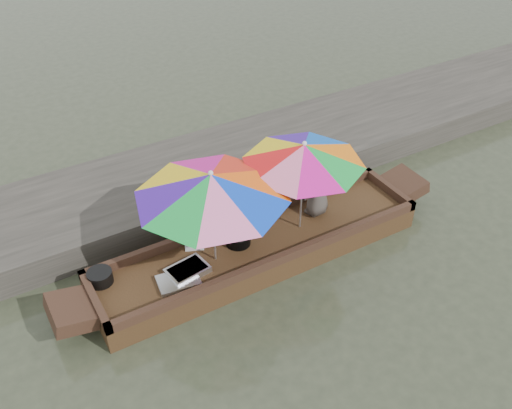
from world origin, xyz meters
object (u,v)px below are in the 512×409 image
charcoal_grill (238,239)px  vendor (318,183)px  boat_hull (259,250)px  umbrella_stern (302,186)px  tray_scallop (178,281)px  umbrella_bow (213,217)px  cooking_pot (100,277)px  supply_bag (194,239)px  tray_crayfish (188,271)px

charcoal_grill → vendor: 1.54m
boat_hull → umbrella_stern: 1.20m
tray_scallop → charcoal_grill: 1.17m
vendor → umbrella_stern: bearing=0.7°
vendor → umbrella_bow: bearing=-16.6°
boat_hull → cooking_pot: cooking_pot is taller
vendor → supply_bag: bearing=-28.4°
charcoal_grill → supply_bag: bearing=155.5°
supply_bag → umbrella_bow: size_ratio=0.13×
boat_hull → tray_crayfish: size_ratio=9.03×
boat_hull → supply_bag: supply_bag is taller
vendor → umbrella_bow: umbrella_bow is taller
tray_scallop → charcoal_grill: size_ratio=1.51×
tray_crayfish → supply_bag: bearing=55.3°
tray_scallop → tray_crayfish: bearing=30.1°
tray_crayfish → umbrella_stern: bearing=1.9°
umbrella_bow → umbrella_stern: bearing=0.0°
supply_bag → vendor: vendor is taller
tray_crayfish → umbrella_bow: umbrella_bow is taller
cooking_pot → supply_bag: bearing=1.2°
boat_hull → charcoal_grill: 0.42m
cooking_pot → charcoal_grill: cooking_pot is taller
tray_crayfish → cooking_pot: bearing=158.3°
tray_crayfish → umbrella_bow: size_ratio=0.27×
cooking_pot → tray_crayfish: size_ratio=0.61×
boat_hull → umbrella_stern: bearing=0.0°
charcoal_grill → cooking_pot: bearing=173.2°
tray_crayfish → umbrella_stern: size_ratio=0.32×
cooking_pot → charcoal_grill: bearing=-6.8°
supply_bag → vendor: 2.13m
tray_crayfish → umbrella_stern: umbrella_stern is taller
charcoal_grill → umbrella_bow: umbrella_bow is taller
vendor → umbrella_stern: (-0.44, -0.18, 0.21)m
boat_hull → umbrella_bow: bearing=180.0°
charcoal_grill → tray_scallop: bearing=-164.4°
umbrella_bow → umbrella_stern: (1.49, 0.00, 0.00)m
supply_bag → umbrella_bow: (0.15, -0.41, 0.65)m
tray_scallop → vendor: vendor is taller
tray_scallop → umbrella_bow: size_ratio=0.27×
supply_bag → umbrella_bow: bearing=-70.2°
charcoal_grill → umbrella_stern: umbrella_stern is taller
cooking_pot → tray_scallop: size_ratio=0.61×
tray_scallop → vendor: 2.68m
tray_scallop → umbrella_bow: umbrella_bow is taller
tray_scallop → umbrella_stern: umbrella_stern is taller
charcoal_grill → tray_crayfish: bearing=-167.7°
supply_bag → umbrella_bow: umbrella_bow is taller
boat_hull → supply_bag: bearing=155.3°
tray_scallop → supply_bag: size_ratio=2.06×
tray_crayfish → umbrella_bow: 0.88m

